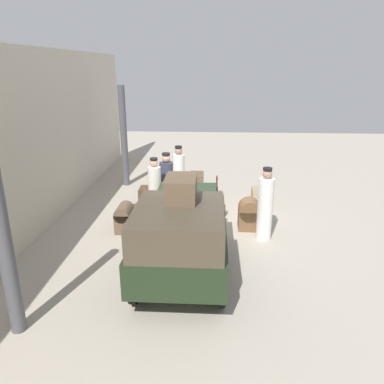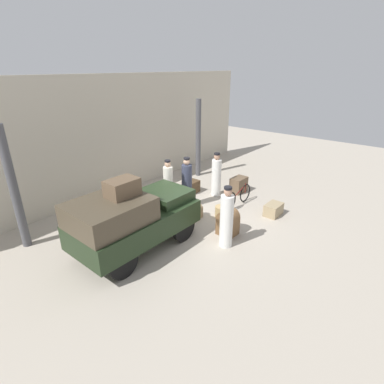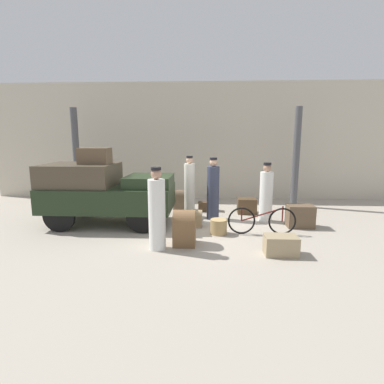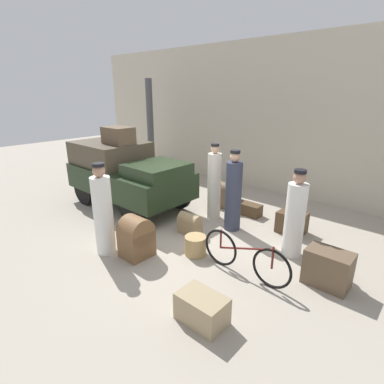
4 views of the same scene
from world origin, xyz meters
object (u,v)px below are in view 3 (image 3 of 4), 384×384
(bicycle, at_px, (262,221))
(wicker_basket, at_px, (219,227))
(conductor_in_dark_uniform, at_px, (157,212))
(trunk_barrel_dark, at_px, (184,227))
(porter_carrying_trunk, at_px, (213,191))
(trunk_wicker_pale, at_px, (208,206))
(porter_lifting_near_truck, at_px, (266,195))
(trunk_on_truck_roof, at_px, (95,156))
(suitcase_black_upright, at_px, (300,216))
(suitcase_tan_flat, at_px, (281,245))
(trunk_umber_medium, at_px, (183,200))
(porter_with_bicycle, at_px, (190,189))
(trunk_large_brown, at_px, (247,206))
(truck, at_px, (104,191))
(suitcase_small_leather, at_px, (193,218))

(bicycle, relative_size, wicker_basket, 4.06)
(conductor_in_dark_uniform, distance_m, trunk_barrel_dark, 0.78)
(porter_carrying_trunk, bearing_deg, trunk_wicker_pale, 98.44)
(porter_lifting_near_truck, distance_m, trunk_barrel_dark, 3.02)
(trunk_barrel_dark, distance_m, trunk_wicker_pale, 3.25)
(bicycle, xyz_separation_m, trunk_on_truck_roof, (-4.46, 0.72, 1.56))
(porter_lifting_near_truck, relative_size, suitcase_black_upright, 2.44)
(porter_carrying_trunk, xyz_separation_m, suitcase_tan_flat, (1.38, -2.72, -0.64))
(porter_carrying_trunk, height_order, trunk_umber_medium, porter_carrying_trunk)
(trunk_on_truck_roof, bearing_deg, bicycle, -9.12)
(wicker_basket, bearing_deg, porter_carrying_trunk, 94.98)
(porter_with_bicycle, bearing_deg, trunk_large_brown, 16.01)
(wicker_basket, xyz_separation_m, conductor_in_dark_uniform, (-1.38, -1.11, 0.64))
(bicycle, xyz_separation_m, trunk_large_brown, (-0.10, 2.14, -0.11))
(porter_with_bicycle, height_order, conductor_in_dark_uniform, porter_with_bicycle)
(truck, distance_m, trunk_umber_medium, 2.74)
(truck, xyz_separation_m, trunk_large_brown, (4.15, 1.42, -0.72))
(conductor_in_dark_uniform, bearing_deg, porter_lifting_near_truck, 40.13)
(porter_lifting_near_truck, height_order, trunk_umber_medium, porter_lifting_near_truck)
(porter_lifting_near_truck, height_order, suitcase_small_leather, porter_lifting_near_truck)
(porter_lifting_near_truck, distance_m, trunk_large_brown, 1.16)
(trunk_umber_medium, bearing_deg, suitcase_tan_flat, -57.87)
(trunk_on_truck_roof, bearing_deg, porter_lifting_near_truck, 5.84)
(suitcase_small_leather, bearing_deg, wicker_basket, -40.86)
(porter_lifting_near_truck, bearing_deg, suitcase_small_leather, -162.88)
(truck, distance_m, trunk_on_truck_roof, 0.98)
(suitcase_tan_flat, bearing_deg, porter_lifting_near_truck, 86.62)
(truck, relative_size, trunk_large_brown, 5.96)
(trunk_wicker_pale, bearing_deg, porter_with_bicycle, -126.98)
(trunk_umber_medium, bearing_deg, wicker_basket, -65.88)
(trunk_large_brown, xyz_separation_m, suitcase_black_upright, (1.26, -1.46, 0.06))
(wicker_basket, height_order, trunk_umber_medium, trunk_umber_medium)
(trunk_large_brown, distance_m, suitcase_small_leather, 2.29)
(trunk_wicker_pale, xyz_separation_m, suitcase_tan_flat, (1.52, -3.70, 0.05))
(trunk_large_brown, bearing_deg, trunk_wicker_pale, 169.50)
(porter_lifting_near_truck, bearing_deg, suitcase_black_upright, -31.86)
(wicker_basket, distance_m, porter_lifting_near_truck, 1.96)
(trunk_large_brown, bearing_deg, bicycle, -87.25)
(trunk_barrel_dark, xyz_separation_m, suitcase_small_leather, (0.12, 1.39, -0.16))
(trunk_barrel_dark, bearing_deg, trunk_large_brown, 58.87)
(conductor_in_dark_uniform, distance_m, suitcase_small_leather, 1.93)
(porter_with_bicycle, height_order, suitcase_black_upright, porter_with_bicycle)
(wicker_basket, xyz_separation_m, porter_lifting_near_truck, (1.40, 1.24, 0.60))
(suitcase_black_upright, bearing_deg, conductor_in_dark_uniform, -153.33)
(porter_with_bicycle, xyz_separation_m, suitcase_small_leather, (0.15, -1.05, -0.63))
(conductor_in_dark_uniform, height_order, trunk_wicker_pale, conductor_in_dark_uniform)
(trunk_umber_medium, height_order, suitcase_small_leather, trunk_umber_medium)
(bicycle, height_order, trunk_wicker_pale, bicycle)
(suitcase_tan_flat, bearing_deg, porter_carrying_trunk, 116.79)
(suitcase_tan_flat, bearing_deg, conductor_in_dark_uniform, 175.87)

